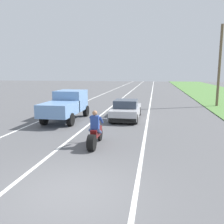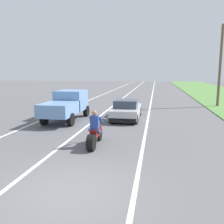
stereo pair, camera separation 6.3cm
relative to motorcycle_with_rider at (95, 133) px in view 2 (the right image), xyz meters
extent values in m
plane|color=#565659|center=(0.31, -4.09, -0.59)|extent=(160.00, 160.00, 0.00)
cube|color=white|center=(-5.09, 15.91, -0.59)|extent=(0.14, 120.00, 0.01)
cube|color=white|center=(2.11, 15.91, -0.59)|extent=(0.14, 120.00, 0.01)
cube|color=white|center=(-1.49, 15.91, -0.59)|extent=(0.14, 120.00, 0.01)
cylinder|color=black|center=(0.00, -0.60, -0.25)|extent=(0.28, 0.69, 0.69)
cylinder|color=black|center=(0.00, 0.95, -0.28)|extent=(0.12, 0.63, 0.63)
cube|color=#590F0F|center=(0.00, 0.23, 0.02)|extent=(0.28, 1.10, 0.36)
cylinder|color=#B2B2B7|center=(0.00, 0.87, 0.09)|extent=(0.08, 0.36, 0.73)
cylinder|color=#A5A5AA|center=(0.00, 0.85, 0.52)|extent=(0.70, 0.05, 0.05)
cube|color=navy|center=(0.00, 0.00, 0.50)|extent=(0.36, 0.24, 0.60)
sphere|color=#9E7051|center=(0.00, 0.00, 0.92)|extent=(0.22, 0.22, 0.22)
cylinder|color=#384C7A|center=(-0.18, 0.03, 0.10)|extent=(0.14, 0.47, 0.32)
cylinder|color=navy|center=(-0.22, 0.30, 0.55)|extent=(0.10, 0.51, 0.40)
cylinder|color=#384C7A|center=(0.18, 0.03, 0.10)|extent=(0.14, 0.47, 0.32)
cylinder|color=navy|center=(0.22, 0.30, 0.55)|extent=(0.10, 0.51, 0.40)
cube|color=#B7B7BC|center=(0.60, 6.62, -0.07)|extent=(1.80, 4.30, 0.64)
cube|color=#333D4C|center=(0.60, 6.42, 0.51)|extent=(1.56, 1.70, 0.52)
cube|color=black|center=(0.60, 4.57, -0.31)|extent=(1.76, 0.20, 0.28)
cylinder|color=black|center=(-0.20, 8.22, -0.27)|extent=(0.24, 0.64, 0.64)
cylinder|color=black|center=(1.40, 8.22, -0.27)|extent=(0.24, 0.64, 0.64)
cylinder|color=black|center=(-0.20, 5.02, -0.27)|extent=(0.24, 0.64, 0.64)
cylinder|color=black|center=(1.40, 5.02, -0.27)|extent=(0.24, 0.64, 0.64)
cube|color=#6B93C6|center=(-3.35, 6.28, 0.69)|extent=(1.90, 2.10, 1.40)
cube|color=#333D4C|center=(-3.35, 6.63, 1.07)|extent=(1.67, 0.29, 0.57)
cube|color=#6B93C6|center=(-3.35, 4.03, 0.39)|extent=(1.90, 2.70, 0.80)
cylinder|color=black|center=(-4.22, 7.08, -0.19)|extent=(0.28, 0.80, 0.80)
cylinder|color=black|center=(-2.48, 7.08, -0.19)|extent=(0.28, 0.80, 0.80)
cylinder|color=black|center=(-4.22, 3.73, -0.19)|extent=(0.28, 0.80, 0.80)
cylinder|color=black|center=(-2.48, 3.73, -0.19)|extent=(0.28, 0.80, 0.80)
cylinder|color=brown|center=(8.46, 14.33, 3.21)|extent=(0.24, 0.24, 7.61)
camera|label=1|loc=(2.54, -9.97, 2.67)|focal=38.45mm
camera|label=2|loc=(2.60, -9.96, 2.67)|focal=38.45mm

